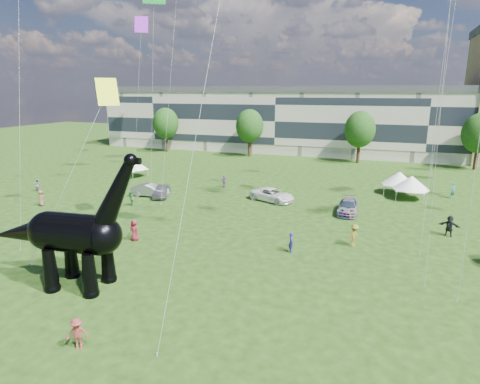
% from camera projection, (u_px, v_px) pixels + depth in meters
% --- Properties ---
extents(ground, '(220.00, 220.00, 0.00)m').
position_uv_depth(ground, '(154.00, 298.00, 24.47)').
color(ground, '#16330C').
rests_on(ground, ground).
extents(terrace_row, '(78.00, 11.00, 12.00)m').
position_uv_depth(terrace_row, '(282.00, 122.00, 82.06)').
color(terrace_row, beige).
rests_on(terrace_row, ground).
extents(tree_far_left, '(5.20, 5.20, 9.44)m').
position_uv_depth(tree_far_left, '(166.00, 121.00, 81.17)').
color(tree_far_left, '#382314').
rests_on(tree_far_left, ground).
extents(tree_mid_left, '(5.20, 5.20, 9.44)m').
position_uv_depth(tree_mid_left, '(249.00, 123.00, 75.14)').
color(tree_mid_left, '#382314').
rests_on(tree_mid_left, ground).
extents(tree_mid_right, '(5.20, 5.20, 9.44)m').
position_uv_depth(tree_mid_right, '(360.00, 126.00, 68.44)').
color(tree_mid_right, '#382314').
rests_on(tree_mid_right, ground).
extents(tree_far_right, '(5.20, 5.20, 9.44)m').
position_uv_depth(tree_far_right, '(480.00, 130.00, 62.41)').
color(tree_far_right, '#382314').
rests_on(tree_far_right, ground).
extents(dinosaur_sculpture, '(11.23, 3.39, 9.14)m').
position_uv_depth(dinosaur_sculpture, '(70.00, 235.00, 25.27)').
color(dinosaur_sculpture, black).
rests_on(dinosaur_sculpture, ground).
extents(car_silver, '(3.03, 4.56, 1.44)m').
position_uv_depth(car_silver, '(161.00, 191.00, 47.44)').
color(car_silver, '#ABAAAF').
rests_on(car_silver, ground).
extents(car_grey, '(4.58, 1.87, 1.48)m').
position_uv_depth(car_grey, '(150.00, 190.00, 47.70)').
color(car_grey, gray).
rests_on(car_grey, ground).
extents(car_white, '(5.78, 4.14, 1.46)m').
position_uv_depth(car_white, '(272.00, 195.00, 45.66)').
color(car_white, white).
rests_on(car_white, ground).
extents(car_dark, '(2.13, 4.85, 1.39)m').
position_uv_depth(car_dark, '(348.00, 207.00, 41.10)').
color(car_dark, '#595960').
rests_on(car_dark, ground).
extents(gazebo_near, '(4.23, 4.23, 2.77)m').
position_uv_depth(gazebo_near, '(411.00, 183.00, 46.18)').
color(gazebo_near, white).
rests_on(gazebo_near, ground).
extents(gazebo_far, '(4.36, 4.36, 2.75)m').
position_uv_depth(gazebo_far, '(399.00, 178.00, 48.66)').
color(gazebo_far, white).
rests_on(gazebo_far, ground).
extents(gazebo_left, '(4.71, 4.71, 2.64)m').
position_uv_depth(gazebo_left, '(134.00, 164.00, 58.25)').
color(gazebo_left, white).
rests_on(gazebo_left, ground).
extents(visitors, '(49.21, 38.84, 1.86)m').
position_uv_depth(visitors, '(235.00, 218.00, 36.96)').
color(visitors, olive).
rests_on(visitors, ground).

